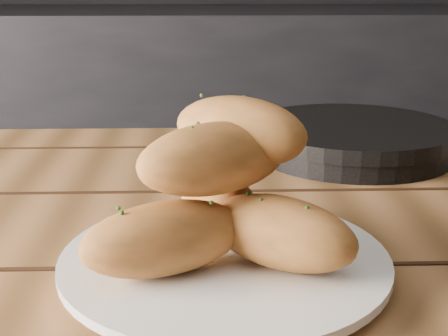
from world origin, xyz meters
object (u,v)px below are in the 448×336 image
plate (225,263)px  table (314,307)px  bread_rolls (223,193)px  skillet (354,138)px

plate → table: bearing=47.8°
table → plate: bearing=-132.2°
bread_rolls → plate: bearing=-62.9°
table → plate: (-0.10, -0.11, 0.11)m
table → skillet: skillet is taller
bread_rolls → table: bearing=46.7°
table → bread_rolls: bearing=-133.3°
table → skillet: size_ratio=3.59×
bread_rolls → skillet: bearing=61.4°
table → plate: plate is taller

